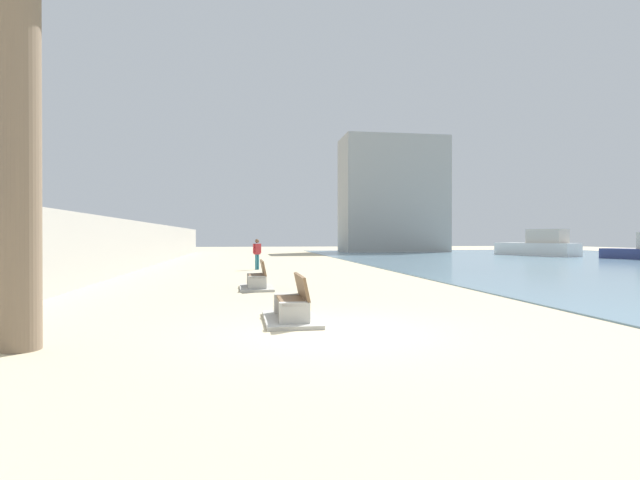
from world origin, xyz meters
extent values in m
plane|color=#C6B793|center=(0.00, 18.00, 0.00)|extent=(120.00, 120.00, 0.00)
cube|color=#ADAAA3|center=(-7.50, 18.00, 1.31)|extent=(0.80, 64.00, 2.61)
cylinder|color=#7A6651|center=(-5.00, -0.80, 3.36)|extent=(0.60, 0.60, 6.72)
cube|color=#ADAAA3|center=(-0.57, 0.42, 0.25)|extent=(0.60, 0.20, 0.50)
cube|color=#ADAAA3|center=(-0.58, 1.82, 0.25)|extent=(0.60, 0.20, 0.50)
cube|color=brown|center=(-0.57, 1.12, 0.45)|extent=(0.51, 1.60, 0.06)
cube|color=brown|center=(-0.34, 1.12, 0.73)|extent=(0.17, 1.60, 0.50)
cube|color=#ADAAA3|center=(-0.57, 1.12, 0.04)|extent=(1.12, 2.11, 0.08)
cube|color=#ADAAA3|center=(-1.11, 6.91, 0.25)|extent=(0.60, 0.21, 0.50)
cube|color=#ADAAA3|center=(-1.13, 8.31, 0.25)|extent=(0.60, 0.21, 0.50)
cube|color=brown|center=(-1.12, 7.61, 0.45)|extent=(0.52, 1.61, 0.06)
cube|color=brown|center=(-0.89, 7.61, 0.73)|extent=(0.18, 1.60, 0.50)
cube|color=#ADAAA3|center=(-1.12, 7.61, 0.04)|extent=(1.13, 2.11, 0.08)
cylinder|color=teal|center=(-0.77, 17.43, 0.41)|extent=(0.12, 0.12, 0.82)
cylinder|color=teal|center=(-0.87, 17.36, 0.41)|extent=(0.12, 0.12, 0.82)
cube|color=#B22D33|center=(-0.82, 17.39, 1.11)|extent=(0.37, 0.33, 0.58)
sphere|color=brown|center=(-0.82, 17.39, 1.55)|extent=(0.22, 0.22, 0.22)
cylinder|color=#B22D33|center=(-0.64, 17.51, 1.14)|extent=(0.09, 0.09, 0.52)
cylinder|color=#B22D33|center=(-1.00, 17.27, 1.14)|extent=(0.09, 0.09, 0.52)
cube|color=navy|center=(32.01, 39.74, 0.41)|extent=(3.28, 4.57, 0.75)
cube|color=white|center=(31.71, 39.15, 1.38)|extent=(1.78, 2.18, 1.18)
cube|color=white|center=(25.28, 32.46, 0.62)|extent=(4.65, 8.07, 1.17)
cube|color=beige|center=(25.68, 31.36, 1.84)|extent=(2.57, 3.74, 1.27)
cube|color=#9E9E99|center=(15.77, 46.00, 6.66)|extent=(12.00, 6.00, 13.32)
camera|label=1|loc=(-1.55, -9.05, 1.77)|focal=27.34mm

